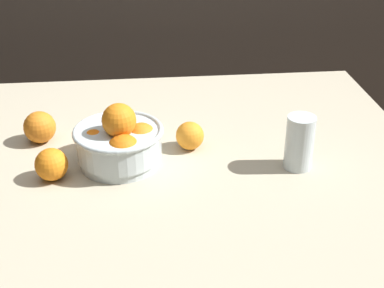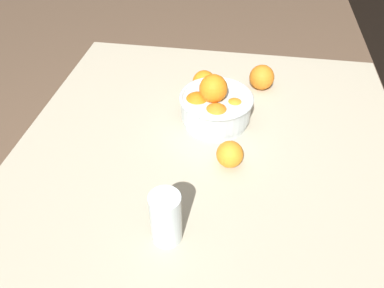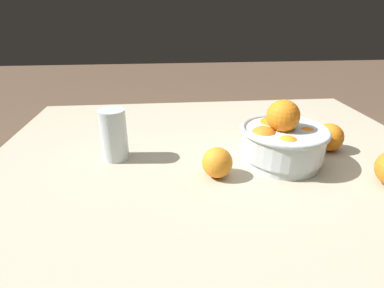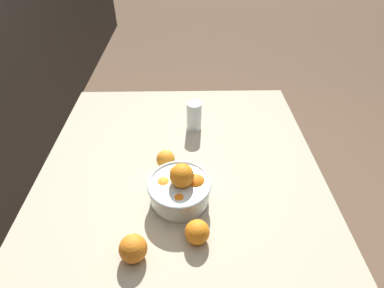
% 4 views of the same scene
% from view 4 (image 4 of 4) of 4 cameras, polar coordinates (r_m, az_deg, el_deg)
% --- Properties ---
extents(ground_plane, '(12.00, 12.00, 0.00)m').
position_cam_4_polar(ground_plane, '(1.79, -1.56, -22.34)').
color(ground_plane, brown).
extents(dining_table, '(1.20, 1.08, 0.76)m').
position_cam_4_polar(dining_table, '(1.23, -2.13, -7.18)').
color(dining_table, '#B7AD93').
rests_on(dining_table, ground_plane).
extents(fruit_bowl, '(0.22, 0.22, 0.16)m').
position_cam_4_polar(fruit_bowl, '(1.02, -2.18, -8.47)').
color(fruit_bowl, silver).
rests_on(fruit_bowl, dining_table).
extents(juice_glass, '(0.07, 0.07, 0.13)m').
position_cam_4_polar(juice_glass, '(1.34, 0.39, 5.17)').
color(juice_glass, '#F4A314').
rests_on(juice_glass, dining_table).
extents(orange_loose_near_bowl, '(0.07, 0.07, 0.07)m').
position_cam_4_polar(orange_loose_near_bowl, '(1.16, -5.04, -2.91)').
color(orange_loose_near_bowl, orange).
rests_on(orange_loose_near_bowl, dining_table).
extents(orange_loose_front, '(0.08, 0.08, 0.08)m').
position_cam_4_polar(orange_loose_front, '(0.92, -11.16, -18.92)').
color(orange_loose_front, orange).
rests_on(orange_loose_front, dining_table).
extents(orange_loose_aside, '(0.08, 0.08, 0.08)m').
position_cam_4_polar(orange_loose_aside, '(0.94, 1.00, -16.41)').
color(orange_loose_aside, orange).
rests_on(orange_loose_aside, dining_table).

